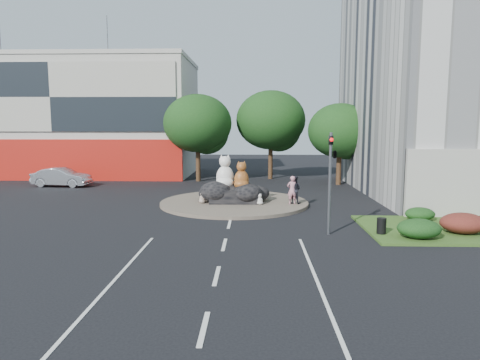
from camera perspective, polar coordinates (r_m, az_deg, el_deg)
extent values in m
plane|color=black|center=(19.42, -2.11, -8.62)|extent=(120.00, 120.00, 0.00)
cylinder|color=brown|center=(29.14, -0.77, -3.04)|extent=(10.00, 10.00, 0.20)
cube|color=beige|center=(50.47, -20.86, 7.58)|extent=(25.00, 12.00, 12.00)
cube|color=#B11910|center=(45.06, -23.58, 2.45)|extent=(25.00, 0.30, 4.00)
cube|color=#B2AD9E|center=(44.97, -24.00, 10.08)|extent=(24.00, 0.15, 6.50)
cube|color=beige|center=(50.94, -21.19, 14.56)|extent=(25.20, 12.20, 0.40)
cylinder|color=#595B60|center=(54.79, -29.34, 15.91)|extent=(0.10, 0.10, 4.00)
cylinder|color=#595B60|center=(52.18, -17.26, 17.54)|extent=(0.10, 0.10, 5.00)
cube|color=#2C4F1A|center=(24.71, 27.58, -5.86)|extent=(10.00, 6.00, 0.12)
cylinder|color=#382314|center=(41.12, -5.61, 2.43)|extent=(0.44, 0.44, 3.74)
ellipsoid|color=#103412|center=(40.98, -5.67, 7.53)|extent=(6.46, 6.46, 5.49)
sphere|color=#103412|center=(41.39, -4.46, 6.37)|extent=(4.25, 4.25, 4.25)
sphere|color=#103412|center=(40.78, -6.70, 6.68)|extent=(3.74, 3.74, 3.74)
cylinder|color=#382314|center=(42.80, 4.08, 2.79)|extent=(0.44, 0.44, 3.96)
ellipsoid|color=#103412|center=(42.67, 4.13, 7.97)|extent=(6.84, 6.84, 5.81)
sphere|color=#103412|center=(43.21, 5.16, 6.76)|extent=(4.50, 4.50, 4.50)
sphere|color=#103412|center=(42.35, 3.19, 7.13)|extent=(3.96, 3.96, 3.96)
cylinder|color=#382314|center=(39.57, 13.03, 1.77)|extent=(0.44, 0.44, 3.30)
ellipsoid|color=#103412|center=(39.40, 13.16, 6.44)|extent=(5.70, 5.70, 4.84)
sphere|color=#103412|center=(40.07, 14.12, 5.35)|extent=(3.75, 3.75, 3.75)
sphere|color=#103412|center=(38.98, 12.21, 5.69)|extent=(3.30, 3.30, 3.30)
ellipsoid|color=#103412|center=(21.62, 22.76, -5.99)|extent=(2.00, 1.60, 0.90)
ellipsoid|color=#521618|center=(23.50, 27.62, -5.11)|extent=(2.20, 1.76, 0.99)
ellipsoid|color=#103412|center=(25.64, 22.87, -4.18)|extent=(1.60, 1.28, 0.72)
cylinder|color=#595B60|center=(21.16, 11.88, -0.54)|extent=(0.14, 0.14, 5.00)
imported|color=black|center=(21.00, 12.00, 4.06)|extent=(0.21, 0.26, 1.30)
imported|color=black|center=(21.04, 12.52, 3.51)|extent=(0.26, 1.24, 0.50)
sphere|color=red|center=(20.80, 12.12, 5.27)|extent=(0.18, 0.18, 0.18)
cylinder|color=#595B60|center=(29.13, 25.56, 3.97)|extent=(0.18, 0.18, 8.00)
cylinder|color=#595B60|center=(28.83, 24.15, 11.99)|extent=(2.00, 0.12, 0.12)
cube|color=silver|center=(28.47, 22.23, 11.95)|extent=(0.50, 0.22, 0.12)
imported|color=#C07C8B|center=(28.15, 6.97, -1.34)|extent=(0.74, 0.55, 1.86)
imported|color=black|center=(28.38, 7.25, -1.29)|extent=(1.08, 0.96, 1.84)
imported|color=#B8BAC0|center=(40.55, -22.69, 0.35)|extent=(5.14, 2.19, 1.65)
cylinder|color=black|center=(21.86, 18.34, -5.82)|extent=(0.47, 0.47, 0.77)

